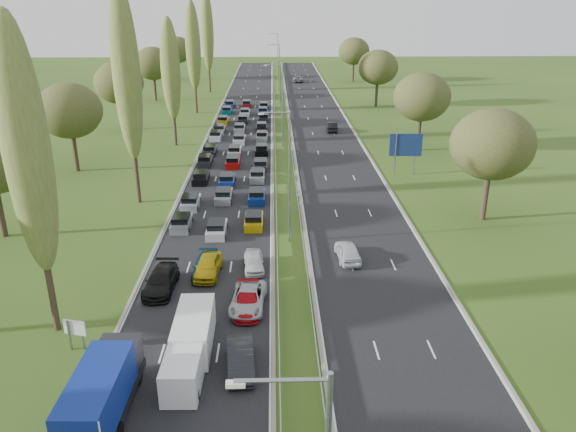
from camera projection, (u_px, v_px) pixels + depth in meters
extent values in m
plane|color=#2E4C17|center=(282.00, 143.00, 85.54)|extent=(260.00, 260.00, 0.00)
cube|color=black|center=(239.00, 139.00, 87.70)|extent=(10.50, 215.00, 0.04)
cube|color=black|center=(325.00, 139.00, 88.03)|extent=(10.50, 215.00, 0.04)
cube|color=gray|center=(275.00, 135.00, 87.64)|extent=(0.06, 215.00, 0.32)
cube|color=gray|center=(290.00, 135.00, 87.69)|extent=(0.06, 215.00, 0.32)
cylinder|color=gray|center=(290.00, 179.00, 48.92)|extent=(0.18, 0.18, 12.00)
cylinder|color=gray|center=(283.00, 106.00, 81.48)|extent=(0.18, 0.18, 12.00)
cylinder|color=gray|center=(280.00, 74.00, 114.05)|extent=(0.18, 0.18, 12.00)
cylinder|color=gray|center=(278.00, 57.00, 146.61)|extent=(0.18, 0.18, 12.00)
cylinder|color=#2D2116|center=(50.00, 282.00, 36.38)|extent=(0.44, 0.44, 7.20)
ellipsoid|color=#546129|center=(27.00, 150.00, 33.16)|extent=(2.80, 2.80, 16.00)
cylinder|color=#2D2116|center=(136.00, 167.00, 59.51)|extent=(0.44, 0.44, 7.92)
ellipsoid|color=#546129|center=(126.00, 74.00, 55.97)|extent=(2.80, 2.80, 17.60)
cylinder|color=#2D2116|center=(175.00, 124.00, 83.03)|extent=(0.44, 0.44, 6.48)
ellipsoid|color=#546129|center=(171.00, 69.00, 80.13)|extent=(2.80, 2.80, 14.40)
cylinder|color=#2D2116|center=(196.00, 94.00, 106.16)|extent=(0.44, 0.44, 7.20)
ellipsoid|color=#546129|center=(193.00, 45.00, 102.94)|extent=(2.80, 2.80, 16.00)
cylinder|color=#2D2116|center=(209.00, 75.00, 129.29)|extent=(0.44, 0.44, 7.92)
ellipsoid|color=#546129|center=(207.00, 31.00, 125.75)|extent=(2.80, 2.80, 17.60)
cylinder|color=#2D2116|center=(1.00, 212.00, 51.44)|extent=(0.56, 0.56, 4.84)
cylinder|color=#2D2116|center=(75.00, 152.00, 70.98)|extent=(0.56, 0.56, 4.84)
ellipsoid|color=#38471E|center=(69.00, 111.00, 69.04)|extent=(8.00, 8.00, 6.80)
cylinder|color=#2D2116|center=(122.00, 115.00, 93.30)|extent=(0.56, 0.56, 4.84)
ellipsoid|color=#38471E|center=(119.00, 83.00, 91.37)|extent=(8.00, 8.00, 6.80)
cylinder|color=#2D2116|center=(155.00, 89.00, 119.36)|extent=(0.56, 0.56, 4.84)
ellipsoid|color=#38471E|center=(153.00, 63.00, 117.42)|extent=(8.00, 8.00, 6.80)
cylinder|color=#2D2116|center=(178.00, 70.00, 149.13)|extent=(0.56, 0.56, 4.84)
ellipsoid|color=#38471E|center=(177.00, 50.00, 147.20)|extent=(8.00, 8.00, 6.80)
cylinder|color=#2D2116|center=(485.00, 196.00, 55.36)|extent=(0.56, 0.56, 4.84)
ellipsoid|color=#38471E|center=(492.00, 144.00, 53.43)|extent=(8.00, 8.00, 6.80)
cylinder|color=#2D2116|center=(419.00, 134.00, 80.48)|extent=(0.56, 0.56, 4.84)
ellipsoid|color=#38471E|center=(422.00, 97.00, 78.55)|extent=(8.00, 8.00, 6.80)
cylinder|color=#2D2116|center=(376.00, 94.00, 113.05)|extent=(0.56, 0.56, 4.84)
ellipsoid|color=#38471E|center=(378.00, 67.00, 111.12)|extent=(8.00, 8.00, 6.80)
cylinder|color=#2D2116|center=(353.00, 72.00, 145.61)|extent=(0.56, 0.56, 4.84)
ellipsoid|color=#38471E|center=(354.00, 51.00, 143.68)|extent=(8.00, 8.00, 6.80)
cube|color=slate|center=(182.00, 224.00, 53.98)|extent=(1.75, 4.00, 0.80)
cube|color=#B2B7BC|center=(191.00, 203.00, 59.31)|extent=(1.75, 4.00, 0.80)
cube|color=black|center=(201.00, 178.00, 67.39)|extent=(1.75, 4.00, 0.80)
cube|color=black|center=(205.00, 162.00, 74.17)|extent=(1.75, 4.00, 0.80)
cube|color=black|center=(210.00, 151.00, 79.07)|extent=(1.75, 4.00, 0.80)
cube|color=#B2B7BC|center=(216.00, 137.00, 87.42)|extent=(1.75, 4.00, 0.80)
cube|color=slate|center=(220.00, 130.00, 91.60)|extent=(1.75, 4.00, 0.80)
cube|color=#BF990C|center=(223.00, 121.00, 98.16)|extent=(1.75, 4.00, 0.80)
cube|color=#053F4C|center=(227.00, 111.00, 106.65)|extent=(1.75, 4.00, 0.80)
cube|color=navy|center=(230.00, 105.00, 112.83)|extent=(1.75, 4.00, 0.80)
cube|color=#B2B7BC|center=(217.00, 230.00, 52.52)|extent=(1.75, 4.00, 0.80)
cube|color=slate|center=(224.00, 197.00, 61.24)|extent=(1.75, 4.00, 0.80)
cube|color=navy|center=(227.00, 181.00, 66.39)|extent=(1.75, 4.00, 0.80)
cube|color=#A50C0A|center=(233.00, 163.00, 73.66)|extent=(1.75, 4.00, 0.80)
cube|color=silver|center=(235.00, 152.00, 78.65)|extent=(1.75, 4.00, 0.80)
cube|color=#B2B7BC|center=(239.00, 140.00, 85.20)|extent=(1.75, 4.00, 0.80)
cube|color=slate|center=(240.00, 129.00, 92.27)|extent=(1.75, 4.00, 0.80)
cube|color=black|center=(243.00, 120.00, 98.79)|extent=(1.75, 4.00, 0.80)
cube|color=#B2B7BC|center=(245.00, 113.00, 104.69)|extent=(1.75, 4.00, 0.80)
cube|color=#590F14|center=(247.00, 105.00, 113.08)|extent=(1.75, 4.00, 0.80)
cube|color=#BF990C|center=(254.00, 222.00, 54.46)|extent=(1.75, 4.00, 0.80)
cube|color=navy|center=(257.00, 197.00, 61.13)|extent=(1.75, 4.00, 0.80)
cube|color=slate|center=(257.00, 177.00, 68.05)|extent=(1.75, 4.00, 0.80)
cube|color=black|center=(261.00, 166.00, 72.29)|extent=(1.75, 4.00, 0.80)
cube|color=black|center=(262.00, 150.00, 79.58)|extent=(1.75, 4.00, 0.80)
cube|color=slate|center=(262.00, 137.00, 87.17)|extent=(1.75, 4.00, 0.80)
cube|color=black|center=(262.00, 128.00, 93.23)|extent=(1.75, 4.00, 0.80)
cube|color=black|center=(264.00, 118.00, 100.32)|extent=(1.75, 4.00, 0.80)
cube|color=navy|center=(263.00, 112.00, 105.91)|extent=(1.75, 4.00, 0.80)
cube|color=#053F4C|center=(264.00, 107.00, 110.97)|extent=(1.75, 4.00, 0.80)
imported|color=black|center=(161.00, 281.00, 42.47)|extent=(2.35, 5.30, 1.51)
imported|color=#043149|center=(205.00, 267.00, 44.89)|extent=(1.96, 4.57, 1.31)
imported|color=#AF920B|center=(208.00, 266.00, 44.73)|extent=(2.22, 4.77, 1.58)
imported|color=black|center=(241.00, 358.00, 33.39)|extent=(1.95, 4.61, 1.48)
imported|color=#B4B9BF|center=(248.00, 299.00, 40.04)|extent=(2.74, 5.25, 1.41)
imported|color=#B70B13|center=(247.00, 302.00, 39.73)|extent=(1.86, 4.58, 1.33)
imported|color=silver|center=(254.00, 261.00, 45.71)|extent=(1.87, 4.07, 1.35)
imported|color=silver|center=(348.00, 251.00, 47.35)|extent=(2.05, 4.55, 1.52)
imported|color=black|center=(332.00, 127.00, 92.41)|extent=(1.79, 4.74, 1.54)
imported|color=slate|center=(298.00, 79.00, 145.64)|extent=(2.60, 5.51, 1.52)
cube|color=black|center=(107.00, 408.00, 29.42)|extent=(2.19, 8.23, 0.50)
cube|color=navy|center=(97.00, 395.00, 27.88)|extent=(2.29, 6.22, 2.27)
cube|color=black|center=(120.00, 359.00, 32.00)|extent=(2.23, 2.01, 2.20)
cylinder|color=black|center=(121.00, 376.00, 32.20)|extent=(1.92, 1.00, 1.00)
cube|color=white|center=(194.00, 331.00, 35.37)|extent=(2.23, 5.58, 2.23)
cube|color=black|center=(199.00, 312.00, 37.70)|extent=(2.18, 0.89, 1.79)
cylinder|color=black|center=(184.00, 326.00, 37.30)|extent=(0.28, 0.76, 0.76)
cylinder|color=black|center=(207.00, 358.00, 34.03)|extent=(0.28, 0.76, 0.76)
cube|color=white|center=(185.00, 365.00, 32.21)|extent=(2.03, 5.08, 2.03)
cube|color=black|center=(190.00, 344.00, 34.33)|extent=(1.98, 0.81, 1.63)
cylinder|color=black|center=(175.00, 359.00, 33.97)|extent=(0.25, 0.69, 0.69)
cylinder|color=black|center=(197.00, 394.00, 30.98)|extent=(0.25, 0.69, 0.69)
cylinder|color=gray|center=(69.00, 335.00, 35.15)|extent=(0.16, 0.16, 2.10)
cylinder|color=gray|center=(82.00, 335.00, 35.17)|extent=(0.16, 0.16, 2.10)
cube|color=silver|center=(75.00, 328.00, 34.96)|extent=(1.47, 0.49, 1.00)
cylinder|color=gray|center=(395.00, 155.00, 69.32)|extent=(0.16, 0.16, 5.20)
cylinder|color=gray|center=(415.00, 154.00, 69.38)|extent=(0.16, 0.16, 5.20)
cube|color=navy|center=(406.00, 145.00, 68.92)|extent=(4.00, 0.29, 2.80)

